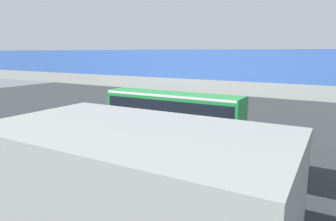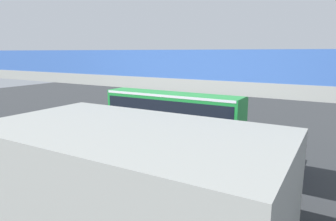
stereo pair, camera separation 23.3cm
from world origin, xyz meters
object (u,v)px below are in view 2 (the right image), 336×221
Objects in this scene: city_bus at (173,108)px; bicycle_red at (270,146)px; pedestrian at (188,109)px; parked_van at (238,143)px.

bicycle_red is (-8.04, 1.45, -1.51)m from city_bus.
pedestrian is at bearing -35.42° from bicycle_red.
parked_van reaches higher than bicycle_red.
bicycle_red is at bearing -112.22° from parked_van.
city_bus is 6.52× the size of bicycle_red.
parked_van is at bearing 67.78° from bicycle_red.
pedestrian is (1.13, -5.07, -1.00)m from city_bus.
city_bus is at bearing -10.25° from bicycle_red.
parked_van is 3.36m from bicycle_red.
bicycle_red is at bearing 169.75° from city_bus.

